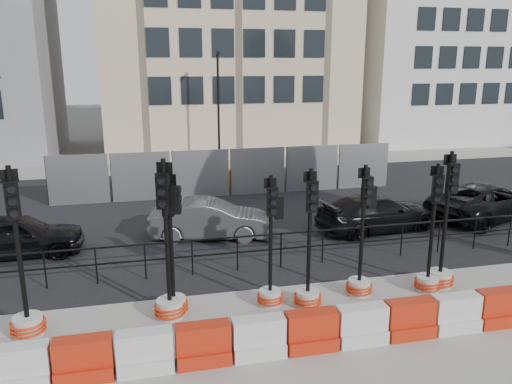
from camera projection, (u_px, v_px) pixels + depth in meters
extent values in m
plane|color=#51514C|center=(294.00, 286.00, 12.51)|extent=(120.00, 120.00, 0.00)
cube|color=gray|center=(340.00, 351.00, 9.68)|extent=(40.00, 6.00, 0.02)
cube|color=black|center=(239.00, 209.00, 19.11)|extent=(40.00, 14.00, 0.03)
cube|color=gray|center=(208.00, 164.00, 27.59)|extent=(40.00, 4.00, 0.02)
cube|color=#C7B491|center=(223.00, 4.00, 31.43)|extent=(15.00, 10.00, 18.00)
cube|color=silver|center=(434.00, 25.00, 34.97)|extent=(12.00, 9.00, 16.00)
cylinder|color=black|center=(45.00, 271.00, 12.20)|extent=(0.04, 0.04, 1.00)
cylinder|color=black|center=(96.00, 266.00, 12.46)|extent=(0.04, 0.04, 1.00)
cylinder|color=black|center=(145.00, 262.00, 12.73)|extent=(0.04, 0.04, 1.00)
cylinder|color=black|center=(192.00, 258.00, 12.99)|extent=(0.04, 0.04, 1.00)
cylinder|color=black|center=(237.00, 254.00, 13.25)|extent=(0.04, 0.04, 1.00)
cylinder|color=black|center=(281.00, 250.00, 13.52)|extent=(0.04, 0.04, 1.00)
cylinder|color=black|center=(323.00, 247.00, 13.78)|extent=(0.04, 0.04, 1.00)
cylinder|color=black|center=(363.00, 243.00, 14.04)|extent=(0.04, 0.04, 1.00)
cylinder|color=black|center=(402.00, 240.00, 14.30)|extent=(0.04, 0.04, 1.00)
cylinder|color=black|center=(439.00, 237.00, 14.57)|extent=(0.04, 0.04, 1.00)
cylinder|color=black|center=(475.00, 234.00, 14.83)|extent=(0.04, 0.04, 1.00)
cylinder|color=black|center=(510.00, 231.00, 15.09)|extent=(0.04, 0.04, 1.00)
cube|color=black|center=(281.00, 234.00, 13.40)|extent=(18.00, 0.04, 0.04)
cube|color=black|center=(281.00, 249.00, 13.50)|extent=(18.00, 0.04, 0.04)
cube|color=gray|center=(78.00, 180.00, 19.43)|extent=(2.30, 0.05, 2.00)
cylinder|color=black|center=(47.00, 182.00, 19.18)|extent=(0.05, 0.05, 2.00)
cube|color=gray|center=(141.00, 177.00, 19.96)|extent=(2.30, 0.05, 2.00)
cylinder|color=black|center=(112.00, 178.00, 19.70)|extent=(0.05, 0.05, 2.00)
cube|color=gray|center=(201.00, 174.00, 20.48)|extent=(2.30, 0.05, 2.00)
cylinder|color=black|center=(173.00, 175.00, 20.23)|extent=(0.05, 0.05, 2.00)
cube|color=gray|center=(258.00, 171.00, 21.01)|extent=(2.30, 0.05, 2.00)
cylinder|color=black|center=(231.00, 173.00, 20.76)|extent=(0.05, 0.05, 2.00)
cube|color=gray|center=(312.00, 169.00, 21.53)|extent=(2.30, 0.05, 2.00)
cylinder|color=black|center=(286.00, 170.00, 21.28)|extent=(0.05, 0.05, 2.00)
cube|color=gray|center=(363.00, 166.00, 22.06)|extent=(2.30, 0.05, 2.00)
cylinder|color=black|center=(339.00, 167.00, 21.81)|extent=(0.05, 0.05, 2.00)
cube|color=orange|center=(132.00, 184.00, 21.43)|extent=(1.00, 0.40, 0.80)
cube|color=orange|center=(179.00, 181.00, 21.87)|extent=(1.00, 0.40, 0.80)
cube|color=orange|center=(224.00, 179.00, 22.31)|extent=(1.00, 0.40, 0.80)
cube|color=orange|center=(267.00, 177.00, 22.75)|extent=(1.00, 0.40, 0.80)
cylinder|color=black|center=(218.00, 111.00, 26.01)|extent=(0.12, 0.12, 6.00)
cube|color=black|center=(218.00, 53.00, 25.04)|extent=(0.12, 0.50, 0.12)
cube|color=silver|center=(21.00, 380.00, 8.57)|extent=(1.00, 0.50, 0.30)
cube|color=silver|center=(18.00, 359.00, 8.47)|extent=(1.00, 0.35, 0.50)
cube|color=red|center=(85.00, 372.00, 8.80)|extent=(1.00, 0.50, 0.30)
cube|color=red|center=(83.00, 351.00, 8.70)|extent=(1.00, 0.35, 0.50)
cube|color=silver|center=(146.00, 364.00, 9.03)|extent=(1.00, 0.50, 0.30)
cube|color=silver|center=(145.00, 344.00, 8.93)|extent=(1.00, 0.35, 0.50)
cube|color=red|center=(204.00, 356.00, 9.26)|extent=(1.00, 0.50, 0.30)
cube|color=red|center=(203.00, 337.00, 9.16)|extent=(1.00, 0.35, 0.50)
cube|color=silver|center=(258.00, 349.00, 9.49)|extent=(1.00, 0.50, 0.30)
cube|color=silver|center=(258.00, 330.00, 9.39)|extent=(1.00, 0.35, 0.50)
cube|color=red|center=(311.00, 342.00, 9.72)|extent=(1.00, 0.50, 0.30)
cube|color=red|center=(311.00, 324.00, 9.62)|extent=(1.00, 0.35, 0.50)
cube|color=silver|center=(361.00, 336.00, 9.95)|extent=(1.00, 0.50, 0.30)
cube|color=silver|center=(362.00, 318.00, 9.85)|extent=(1.00, 0.35, 0.50)
cube|color=red|center=(408.00, 330.00, 10.18)|extent=(1.00, 0.50, 0.30)
cube|color=red|center=(410.00, 312.00, 10.08)|extent=(1.00, 0.35, 0.50)
cube|color=silver|center=(454.00, 324.00, 10.41)|extent=(1.00, 0.50, 0.30)
cube|color=silver|center=(456.00, 306.00, 10.31)|extent=(1.00, 0.35, 0.50)
cube|color=red|center=(497.00, 318.00, 10.64)|extent=(1.00, 0.50, 0.30)
cube|color=red|center=(500.00, 301.00, 10.54)|extent=(1.00, 0.35, 0.50)
cylinder|color=#B7B8B3|center=(28.00, 326.00, 10.19)|extent=(0.58, 0.58, 0.43)
torus|color=red|center=(29.00, 330.00, 10.21)|extent=(0.70, 0.70, 0.05)
torus|color=red|center=(28.00, 326.00, 10.19)|extent=(0.70, 0.70, 0.05)
torus|color=red|center=(28.00, 322.00, 10.17)|extent=(0.70, 0.70, 0.05)
cylinder|color=black|center=(18.00, 247.00, 9.76)|extent=(0.10, 0.10, 3.24)
cube|color=black|center=(12.00, 200.00, 9.40)|extent=(0.29, 0.21, 0.76)
cylinder|color=black|center=(14.00, 214.00, 9.39)|extent=(0.17, 0.09, 0.16)
cylinder|color=black|center=(13.00, 201.00, 9.33)|extent=(0.17, 0.09, 0.16)
cylinder|color=black|center=(11.00, 189.00, 9.27)|extent=(0.17, 0.09, 0.16)
cube|color=black|center=(9.00, 176.00, 9.46)|extent=(0.32, 0.11, 0.26)
cylinder|color=#B7B8B3|center=(170.00, 309.00, 10.91)|extent=(0.58, 0.58, 0.43)
torus|color=red|center=(170.00, 312.00, 10.94)|extent=(0.70, 0.70, 0.05)
torus|color=red|center=(170.00, 309.00, 10.91)|extent=(0.70, 0.70, 0.05)
torus|color=red|center=(170.00, 305.00, 10.89)|extent=(0.70, 0.70, 0.05)
cylinder|color=black|center=(167.00, 234.00, 10.48)|extent=(0.10, 0.10, 3.23)
cube|color=black|center=(163.00, 191.00, 10.11)|extent=(0.29, 0.22, 0.75)
cylinder|color=black|center=(162.00, 203.00, 10.09)|extent=(0.17, 0.10, 0.16)
cylinder|color=black|center=(162.00, 192.00, 10.03)|extent=(0.17, 0.10, 0.16)
cylinder|color=black|center=(161.00, 181.00, 9.97)|extent=(0.17, 0.10, 0.16)
cube|color=black|center=(164.00, 168.00, 10.19)|extent=(0.32, 0.13, 0.26)
cube|color=black|center=(175.00, 200.00, 10.27)|extent=(0.25, 0.20, 0.59)
cylinder|color=#B7B8B3|center=(174.00, 306.00, 11.09)|extent=(0.53, 0.53, 0.40)
torus|color=red|center=(174.00, 309.00, 11.11)|extent=(0.64, 0.64, 0.05)
torus|color=red|center=(174.00, 306.00, 11.09)|extent=(0.64, 0.64, 0.05)
torus|color=red|center=(174.00, 302.00, 11.07)|extent=(0.64, 0.64, 0.05)
cylinder|color=black|center=(171.00, 238.00, 10.69)|extent=(0.09, 0.09, 2.96)
cube|color=black|center=(168.00, 200.00, 10.35)|extent=(0.27, 0.21, 0.69)
cylinder|color=black|center=(167.00, 211.00, 10.33)|extent=(0.16, 0.09, 0.15)
cylinder|color=black|center=(167.00, 201.00, 10.28)|extent=(0.16, 0.09, 0.15)
cylinder|color=black|center=(166.00, 191.00, 10.22)|extent=(0.16, 0.09, 0.15)
cube|color=black|center=(169.00, 180.00, 10.43)|extent=(0.29, 0.12, 0.24)
cylinder|color=#B7B8B3|center=(270.00, 297.00, 11.49)|extent=(0.50, 0.50, 0.37)
torus|color=red|center=(270.00, 300.00, 11.51)|extent=(0.61, 0.61, 0.05)
torus|color=red|center=(270.00, 297.00, 11.49)|extent=(0.61, 0.61, 0.05)
torus|color=red|center=(270.00, 295.00, 11.47)|extent=(0.61, 0.61, 0.05)
cylinder|color=black|center=(271.00, 236.00, 11.12)|extent=(0.08, 0.08, 2.80)
cube|color=black|center=(272.00, 201.00, 10.80)|extent=(0.23, 0.14, 0.65)
cylinder|color=black|center=(273.00, 211.00, 10.79)|extent=(0.14, 0.05, 0.14)
cylinder|color=black|center=(273.00, 202.00, 10.73)|extent=(0.14, 0.05, 0.14)
cylinder|color=black|center=(273.00, 193.00, 10.68)|extent=(0.14, 0.05, 0.14)
cube|color=black|center=(270.00, 183.00, 10.87)|extent=(0.28, 0.04, 0.22)
cube|color=black|center=(279.00, 208.00, 11.00)|extent=(0.19, 0.13, 0.51)
cylinder|color=#B7B8B3|center=(308.00, 299.00, 11.42)|extent=(0.53, 0.53, 0.39)
torus|color=red|center=(307.00, 302.00, 11.44)|extent=(0.64, 0.64, 0.05)
torus|color=red|center=(308.00, 299.00, 11.42)|extent=(0.64, 0.64, 0.05)
torus|color=red|center=(308.00, 295.00, 11.40)|extent=(0.64, 0.64, 0.05)
cylinder|color=black|center=(309.00, 234.00, 11.02)|extent=(0.09, 0.09, 2.95)
cube|color=black|center=(312.00, 196.00, 10.69)|extent=(0.24, 0.14, 0.69)
cylinder|color=black|center=(313.00, 207.00, 10.67)|extent=(0.15, 0.05, 0.15)
cylinder|color=black|center=(313.00, 197.00, 10.62)|extent=(0.15, 0.05, 0.15)
cylinder|color=black|center=(314.00, 188.00, 10.56)|extent=(0.15, 0.05, 0.15)
cube|color=black|center=(310.00, 177.00, 10.76)|extent=(0.30, 0.03, 0.24)
cylinder|color=#B7B8B3|center=(359.00, 287.00, 12.00)|extent=(0.52, 0.52, 0.39)
torus|color=red|center=(359.00, 290.00, 12.02)|extent=(0.63, 0.63, 0.05)
torus|color=red|center=(359.00, 287.00, 12.00)|extent=(0.63, 0.63, 0.05)
torus|color=red|center=(359.00, 284.00, 11.98)|extent=(0.63, 0.63, 0.05)
cylinder|color=black|center=(362.00, 226.00, 11.61)|extent=(0.09, 0.09, 2.91)
cube|color=black|center=(367.00, 191.00, 11.28)|extent=(0.24, 0.15, 0.68)
cylinder|color=black|center=(368.00, 201.00, 11.26)|extent=(0.15, 0.06, 0.15)
cylinder|color=black|center=(369.00, 192.00, 11.21)|extent=(0.15, 0.06, 0.15)
cylinder|color=black|center=(369.00, 183.00, 11.16)|extent=(0.15, 0.06, 0.15)
cube|color=black|center=(364.00, 173.00, 11.35)|extent=(0.29, 0.05, 0.23)
cube|color=black|center=(371.00, 197.00, 11.50)|extent=(0.20, 0.14, 0.53)
cylinder|color=#B7B8B3|center=(427.00, 284.00, 12.19)|extent=(0.52, 0.52, 0.39)
torus|color=red|center=(427.00, 287.00, 12.21)|extent=(0.63, 0.63, 0.05)
torus|color=red|center=(427.00, 284.00, 12.19)|extent=(0.63, 0.63, 0.05)
torus|color=red|center=(427.00, 281.00, 12.17)|extent=(0.63, 0.63, 0.05)
cylinder|color=black|center=(433.00, 223.00, 11.80)|extent=(0.09, 0.09, 2.91)
cube|color=black|center=(437.00, 189.00, 11.47)|extent=(0.26, 0.21, 0.68)
cylinder|color=black|center=(437.00, 199.00, 11.45)|extent=(0.15, 0.09, 0.15)
cylinder|color=black|center=(438.00, 190.00, 11.40)|extent=(0.15, 0.09, 0.15)
cylinder|color=black|center=(439.00, 181.00, 11.35)|extent=(0.15, 0.09, 0.15)
cube|color=black|center=(437.00, 171.00, 11.54)|extent=(0.28, 0.12, 0.23)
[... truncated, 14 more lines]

